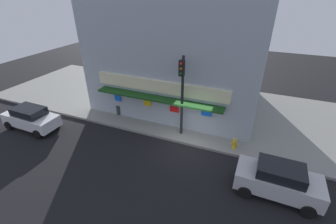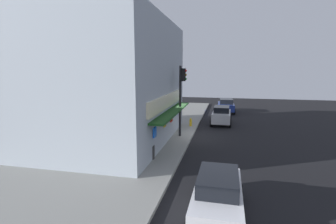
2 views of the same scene
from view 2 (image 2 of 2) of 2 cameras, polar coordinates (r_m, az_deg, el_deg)
ground_plane at (r=20.73m, az=5.64°, el=-5.42°), size 58.35×58.35×0.00m
sidewalk at (r=21.97m, az=-8.26°, el=-4.38°), size 38.90×10.61×0.18m
corner_building at (r=19.24m, az=-13.33°, el=6.69°), size 12.77×9.81×8.58m
traffic_light at (r=19.49m, az=3.04°, el=4.52°), size 0.32×0.58×5.42m
fire_hydrant at (r=23.49m, az=5.07°, el=-2.30°), size 0.47×0.23×0.74m
trash_can at (r=15.04m, az=-3.90°, el=-8.95°), size 0.48×0.48×0.78m
pedestrian at (r=23.57m, az=1.41°, el=-0.89°), size 0.59×0.57×1.63m
potted_plant_by_doorway at (r=22.10m, az=-1.09°, el=-2.27°), size 0.78×0.78×1.08m
parked_car_white at (r=9.88m, az=11.04°, el=-17.63°), size 4.12×1.93×1.65m
parked_car_blue at (r=32.83m, az=12.80°, el=1.46°), size 4.38×2.26×1.69m
parked_car_silver at (r=25.60m, az=11.83°, el=-0.67°), size 3.97×2.00×1.75m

